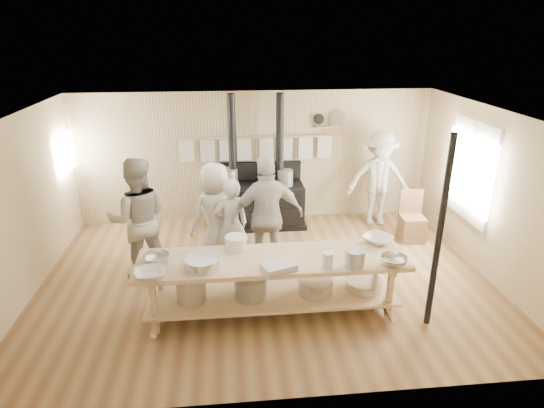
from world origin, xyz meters
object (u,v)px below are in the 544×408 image
(cook_center, at_px, (216,215))
(cook_right, at_px, (268,217))
(cook_far_left, at_px, (231,226))
(stove, at_px, (257,201))
(chair, at_px, (412,226))
(cook_left, at_px, (138,219))
(cook_by_window, at_px, (379,179))
(prep_table, at_px, (272,280))
(roasting_pan, at_px, (279,267))

(cook_center, xyz_separation_m, cook_right, (0.80, -0.37, 0.10))
(cook_far_left, height_order, cook_right, cook_right)
(stove, relative_size, chair, 2.81)
(cook_left, distance_m, cook_right, 1.99)
(cook_far_left, xyz_separation_m, cook_left, (-1.42, -0.05, 0.20))
(cook_by_window, bearing_deg, prep_table, -122.62)
(cook_by_window, bearing_deg, roasting_pan, -118.92)
(prep_table, xyz_separation_m, roasting_pan, (0.05, -0.33, 0.38))
(cook_left, height_order, cook_by_window, cook_left)
(stove, bearing_deg, cook_left, -137.36)
(cook_left, xyz_separation_m, chair, (4.77, 0.84, -0.70))
(chair, bearing_deg, cook_far_left, -163.47)
(cook_left, bearing_deg, cook_by_window, -168.08)
(cook_right, bearing_deg, cook_center, -32.44)
(prep_table, xyz_separation_m, cook_far_left, (-0.52, 1.28, 0.26))
(roasting_pan, bearing_deg, cook_left, 141.91)
(chair, xyz_separation_m, roasting_pan, (-2.77, -2.40, 0.62))
(stove, relative_size, cook_left, 1.34)
(prep_table, relative_size, cook_by_window, 1.88)
(cook_far_left, bearing_deg, roasting_pan, 93.04)
(cook_left, distance_m, roasting_pan, 2.53)
(cook_center, relative_size, cook_by_window, 0.92)
(cook_right, bearing_deg, roasting_pan, 82.51)
(cook_right, bearing_deg, chair, -169.08)
(cook_far_left, xyz_separation_m, cook_right, (0.57, -0.15, 0.20))
(cook_far_left, relative_size, cook_right, 0.80)
(stove, xyz_separation_m, chair, (2.83, -0.94, -0.25))
(stove, height_order, cook_left, stove)
(cook_center, distance_m, chair, 3.68)
(stove, xyz_separation_m, roasting_pan, (0.05, -3.35, 0.37))
(prep_table, bearing_deg, cook_by_window, 50.00)
(cook_right, relative_size, roasting_pan, 4.73)
(stove, relative_size, prep_table, 0.72)
(cook_by_window, bearing_deg, chair, -53.28)
(cook_center, bearing_deg, cook_far_left, 112.68)
(chair, relative_size, roasting_pan, 2.25)
(prep_table, xyz_separation_m, cook_right, (0.05, 1.13, 0.45))
(prep_table, height_order, cook_center, cook_center)
(stove, height_order, cook_by_window, stove)
(stove, distance_m, roasting_pan, 3.37)
(cook_center, bearing_deg, cook_left, -11.93)
(cook_right, xyz_separation_m, roasting_pan, (0.01, -1.46, -0.08))
(prep_table, relative_size, cook_right, 1.85)
(cook_left, xyz_separation_m, cook_right, (1.98, -0.10, 0.00))
(cook_left, xyz_separation_m, roasting_pan, (1.99, -1.56, -0.08))
(prep_table, height_order, roasting_pan, roasting_pan)
(prep_table, height_order, chair, chair)
(stove, relative_size, roasting_pan, 6.32)
(cook_far_left, relative_size, cook_by_window, 0.81)
(cook_left, distance_m, chair, 4.89)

